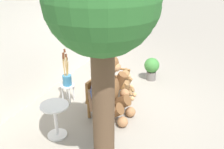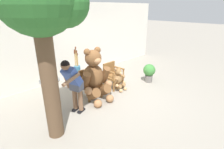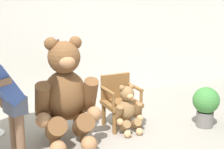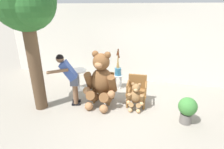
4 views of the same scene
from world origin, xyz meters
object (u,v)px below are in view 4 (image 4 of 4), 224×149
(potted_plant, at_px, (187,109))
(white_stool, at_px, (118,78))
(wooden_chair_right, at_px, (137,89))
(teddy_bear_small, at_px, (136,97))
(round_side_table, at_px, (78,78))
(teddy_bear_large, at_px, (101,80))
(wooden_chair_left, at_px, (104,86))
(patio_tree, at_px, (26,6))
(person_visitor, at_px, (69,75))
(brush_bucket, at_px, (118,70))

(potted_plant, bearing_deg, white_stool, 142.23)
(wooden_chair_right, xyz_separation_m, teddy_bear_small, (0.00, -0.28, -0.08))
(round_side_table, bearing_deg, white_stool, 22.10)
(teddy_bear_large, xyz_separation_m, potted_plant, (2.27, -0.35, -0.37))
(wooden_chair_left, bearing_deg, round_side_table, 156.27)
(wooden_chair_right, height_order, round_side_table, wooden_chair_right)
(wooden_chair_left, relative_size, patio_tree, 0.24)
(teddy_bear_large, bearing_deg, teddy_bear_small, -1.02)
(person_visitor, bearing_deg, wooden_chair_left, 28.45)
(patio_tree, xyz_separation_m, potted_plant, (3.82, 0.27, -2.31))
(wooden_chair_left, distance_m, teddy_bear_large, 0.41)
(brush_bucket, relative_size, patio_tree, 0.26)
(round_side_table, xyz_separation_m, potted_plant, (3.31, -1.08, -0.05))
(person_visitor, height_order, brush_bucket, person_visitor)
(person_visitor, xyz_separation_m, patio_tree, (-0.69, -0.42, 1.80))
(brush_bucket, height_order, round_side_table, brush_bucket)
(teddy_bear_large, xyz_separation_m, brush_bucket, (0.22, 1.24, -0.10))
(teddy_bear_large, bearing_deg, round_side_table, 144.98)
(teddy_bear_small, relative_size, white_stool, 1.70)
(wooden_chair_right, bearing_deg, round_side_table, 167.20)
(wooden_chair_left, height_order, wooden_chair_right, same)
(wooden_chair_right, distance_m, teddy_bear_large, 1.07)
(wooden_chair_right, height_order, white_stool, wooden_chair_right)
(teddy_bear_large, distance_m, person_visitor, 0.89)
(person_visitor, bearing_deg, potted_plant, -2.77)
(teddy_bear_large, bearing_deg, wooden_chair_left, 87.99)
(wooden_chair_right, bearing_deg, brush_bucket, 128.22)
(white_stool, bearing_deg, teddy_bear_small, -58.56)
(white_stool, bearing_deg, potted_plant, -37.77)
(wooden_chair_right, relative_size, person_visitor, 0.57)
(wooden_chair_left, bearing_deg, white_stool, 77.59)
(wooden_chair_right, height_order, patio_tree, patio_tree)
(person_visitor, distance_m, round_side_table, 1.05)
(round_side_table, bearing_deg, potted_plant, -18.05)
(wooden_chair_left, xyz_separation_m, teddy_bear_large, (-0.01, -0.27, 0.31))
(teddy_bear_large, height_order, potted_plant, teddy_bear_large)
(wooden_chair_left, relative_size, round_side_table, 1.19)
(brush_bucket, bearing_deg, wooden_chair_left, -102.26)
(wooden_chair_right, distance_m, white_stool, 1.24)
(teddy_bear_large, bearing_deg, potted_plant, -8.82)
(teddy_bear_large, distance_m, potted_plant, 2.33)
(wooden_chair_left, height_order, potted_plant, wooden_chair_left)
(patio_tree, bearing_deg, person_visitor, 31.41)
(teddy_bear_large, relative_size, teddy_bear_small, 2.02)
(teddy_bear_large, relative_size, brush_bucket, 1.69)
(wooden_chair_left, relative_size, teddy_bear_small, 1.10)
(wooden_chair_left, bearing_deg, person_visitor, -151.55)
(wooden_chair_right, height_order, teddy_bear_small, wooden_chair_right)
(potted_plant, bearing_deg, patio_tree, -175.96)
(teddy_bear_small, relative_size, brush_bucket, 0.84)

